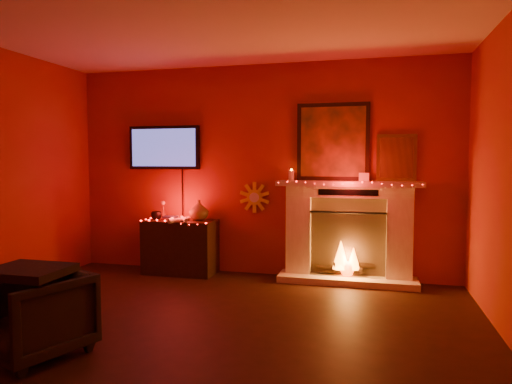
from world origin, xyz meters
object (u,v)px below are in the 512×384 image
fireplace (347,223)px  sunburst_clock (254,197)px  tv (164,148)px  console_table (181,244)px  armchair (35,315)px

fireplace → sunburst_clock: fireplace is taller
sunburst_clock → fireplace: bearing=-4.4°
tv → console_table: tv is taller
fireplace → tv: bearing=178.5°
fireplace → armchair: 3.53m
armchair → sunburst_clock: bearing=92.9°
tv → console_table: 1.31m
console_table → tv: bearing=148.4°
sunburst_clock → armchair: size_ratio=0.58×
fireplace → console_table: size_ratio=2.26×
tv → sunburst_clock: bearing=1.2°
fireplace → console_table: bearing=-176.6°
fireplace → armchair: fireplace is taller
tv → armchair: (0.27, -2.81, -1.33)m
console_table → armchair: size_ratio=1.39×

